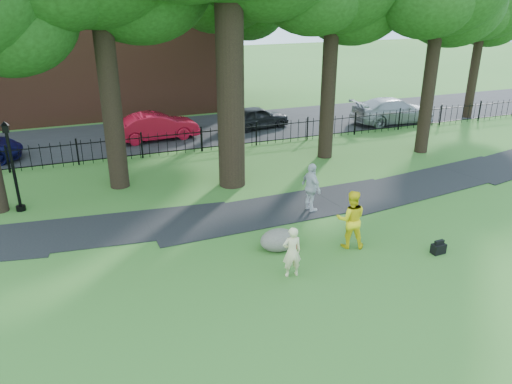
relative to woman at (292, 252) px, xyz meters
name	(u,v)px	position (x,y,z in m)	size (l,w,h in m)	color
ground	(304,262)	(0.67, 0.53, -0.78)	(120.00, 120.00, 0.00)	#336925
footpath	(283,209)	(1.67, 4.43, -0.78)	(36.00, 2.60, 0.03)	black
street	(184,132)	(0.67, 16.53, -0.78)	(80.00, 7.00, 0.02)	black
iron_fence	(201,140)	(0.67, 12.53, -0.18)	(44.00, 0.04, 1.20)	black
brick_building	(90,18)	(-3.33, 24.53, 5.22)	(18.00, 8.00, 12.00)	brown
woman	(292,252)	(0.00, 0.00, 0.00)	(0.57, 0.37, 1.55)	beige
man	(351,219)	(2.49, 0.96, 0.19)	(0.94, 0.73, 1.93)	yellow
pedestrian	(311,188)	(2.56, 3.88, 0.16)	(1.10, 0.46, 1.88)	silver
boulder	(279,238)	(0.30, 1.64, -0.42)	(1.21, 0.91, 0.71)	#625C51
lamppost	(13,168)	(-7.62, 7.81, 0.91)	(0.34, 0.34, 3.44)	black
backpack	(438,249)	(4.88, -0.45, -0.61)	(0.43, 0.27, 0.32)	black
red_bag	(291,244)	(0.67, 1.53, -0.64)	(0.39, 0.25, 0.27)	maroon
red_sedan	(157,126)	(-1.06, 15.51, -0.03)	(1.58, 4.52, 1.49)	red
grey_car	(257,117)	(4.93, 15.80, -0.11)	(1.58, 3.93, 1.34)	black
silver_car	(393,110)	(13.29, 14.07, -0.01)	(2.15, 5.30, 1.54)	#9EA0A7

